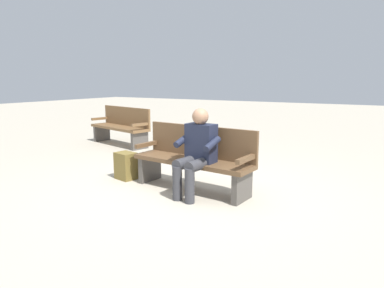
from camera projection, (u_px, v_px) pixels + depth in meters
ground_plane at (192, 190)px, 4.96m from camera, size 40.00×40.00×0.00m
bench_near at (195, 158)px, 4.93m from camera, size 1.84×0.64×0.90m
person_seated at (196, 150)px, 4.61m from camera, size 0.60×0.60×1.18m
backpack at (126, 166)px, 5.48m from camera, size 0.35×0.33×0.43m
bench_far at (122, 126)px, 8.37m from camera, size 1.86×0.90×0.90m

